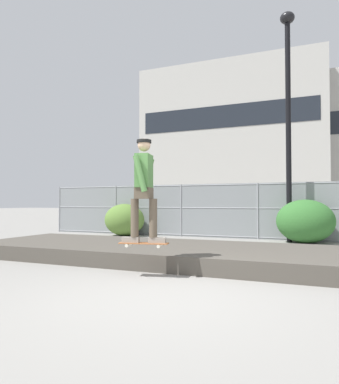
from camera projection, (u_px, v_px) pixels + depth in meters
ground_plane at (166, 297)px, 4.54m from camera, size 120.00×120.00×0.00m
gravel_berm at (220, 256)px, 7.08m from camera, size 10.88×2.77×0.30m
skateboard at (144, 243)px, 5.76m from camera, size 0.82×0.36×0.07m
skater at (144, 184)px, 5.79m from camera, size 0.73×0.62×1.69m
chain_fence at (258, 211)px, 11.71m from camera, size 16.21×0.06×1.85m
street_lamp at (288, 99)px, 10.96m from camera, size 0.44×0.44×7.09m
parked_car_near at (160, 211)px, 15.51m from camera, size 4.47×2.09×1.66m
parked_car_mid at (293, 212)px, 13.25m from camera, size 4.41×1.97×1.66m
library_building at (236, 144)px, 44.88m from camera, size 21.14×12.26×17.24m
shrub_left at (124, 220)px, 12.91m from camera, size 1.49×1.22×1.15m
shrub_center at (305, 221)px, 10.58m from camera, size 1.67×1.37×1.29m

